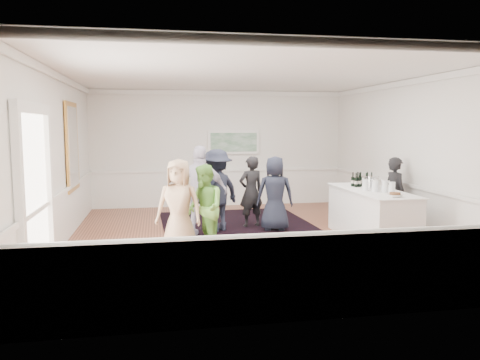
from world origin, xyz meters
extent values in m
plane|color=brown|center=(0.00, 0.00, 0.00)|extent=(8.00, 8.00, 0.00)
cube|color=white|center=(0.00, 0.00, 3.20)|extent=(7.00, 8.00, 0.02)
cube|color=white|center=(-3.50, 0.00, 1.60)|extent=(0.02, 8.00, 3.20)
cube|color=white|center=(3.50, 0.00, 1.60)|extent=(0.02, 8.00, 3.20)
cube|color=white|center=(0.00, 4.00, 1.60)|extent=(7.00, 0.02, 3.20)
cube|color=white|center=(0.00, -4.00, 1.60)|extent=(7.00, 0.02, 3.20)
cube|color=gold|center=(-3.46, 1.30, 1.80)|extent=(0.04, 1.25, 1.85)
cube|color=white|center=(-3.43, 1.30, 1.80)|extent=(0.01, 1.05, 1.65)
cube|color=white|center=(-3.43, -2.72, 1.20)|extent=(0.10, 0.14, 2.40)
cube|color=white|center=(-3.43, -1.08, 1.20)|extent=(0.10, 0.14, 2.40)
cube|color=white|center=(-3.43, -1.90, 2.48)|extent=(0.10, 1.78, 0.16)
cube|color=white|center=(-3.46, -1.90, 1.20)|extent=(0.02, 1.50, 2.40)
cube|color=white|center=(0.40, 3.95, 1.78)|extent=(1.44, 0.05, 0.66)
cube|color=#27693C|center=(0.40, 3.92, 1.78)|extent=(1.30, 0.01, 0.52)
cube|color=black|center=(0.06, 0.95, 0.01)|extent=(3.47, 4.47, 0.02)
cube|color=white|center=(2.42, -0.49, 0.49)|extent=(0.87, 2.38, 0.97)
cube|color=white|center=(2.42, -0.49, 0.98)|extent=(0.93, 2.44, 0.02)
imported|color=black|center=(3.20, 0.05, 0.79)|extent=(0.45, 0.62, 1.59)
imported|color=tan|center=(-1.35, -0.81, 0.83)|extent=(0.94, 0.76, 1.66)
imported|color=#70BA4A|center=(-0.90, -0.81, 0.78)|extent=(0.78, 0.90, 1.56)
imported|color=silver|center=(-0.86, 0.32, 0.92)|extent=(1.17, 0.74, 1.85)
imported|color=#1D2130|center=(-0.49, 0.75, 0.87)|extent=(1.30, 1.18, 1.75)
imported|color=black|center=(0.32, 1.07, 0.79)|extent=(0.66, 0.52, 1.57)
imported|color=#1D2130|center=(0.74, 0.61, 0.80)|extent=(0.87, 0.65, 1.60)
cylinder|color=#65A43A|center=(2.36, -0.72, 1.11)|extent=(0.12, 0.12, 0.24)
cylinder|color=#E34253|center=(2.51, -0.82, 1.11)|extent=(0.12, 0.12, 0.24)
cylinder|color=#65C044|center=(2.24, -0.55, 1.11)|extent=(0.12, 0.12, 0.24)
cylinder|color=beige|center=(2.52, -1.07, 1.11)|extent=(0.12, 0.12, 0.24)
cylinder|color=silver|center=(2.49, -0.32, 1.10)|extent=(0.26, 0.26, 0.25)
imported|color=white|center=(2.40, -1.42, 1.02)|extent=(0.26, 0.26, 0.06)
cylinder|color=brown|center=(2.40, -1.42, 1.04)|extent=(0.19, 0.19, 0.04)
camera|label=1|loc=(-1.71, -8.94, 2.23)|focal=35.00mm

